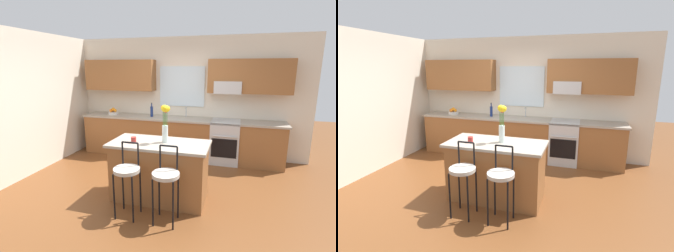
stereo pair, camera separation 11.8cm
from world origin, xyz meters
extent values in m
plane|color=brown|center=(0.00, 0.00, 0.00)|extent=(14.00, 14.00, 0.00)
cube|color=beige|center=(-2.56, 0.30, 1.35)|extent=(0.12, 4.60, 2.70)
cube|color=beige|center=(0.00, 2.06, 1.35)|extent=(5.60, 0.12, 2.70)
cube|color=brown|center=(-1.46, 1.83, 1.85)|extent=(1.68, 0.34, 0.70)
cube|color=brown|center=(1.46, 1.83, 1.85)|extent=(1.68, 0.34, 0.70)
cube|color=silver|center=(0.00, 1.99, 1.60)|extent=(1.04, 0.03, 0.90)
cube|color=#B7BABC|center=(1.04, 1.80, 1.62)|extent=(0.56, 0.36, 0.26)
cube|color=brown|center=(0.00, 1.70, 0.44)|extent=(4.50, 0.60, 0.88)
cube|color=#9E9384|center=(0.00, 1.70, 0.90)|extent=(4.56, 0.64, 0.04)
cube|color=#B7BABC|center=(0.14, 1.70, 0.85)|extent=(0.54, 0.38, 0.11)
cylinder|color=#B7BABC|center=(0.14, 1.86, 1.03)|extent=(0.02, 0.02, 0.22)
cylinder|color=#B7BABC|center=(0.14, 1.80, 1.14)|extent=(0.02, 0.12, 0.02)
cube|color=#B7BABC|center=(1.04, 1.68, 0.46)|extent=(0.60, 0.60, 0.92)
cube|color=black|center=(1.04, 1.38, 0.40)|extent=(0.52, 0.02, 0.40)
cylinder|color=#B7BABC|center=(1.04, 1.35, 0.66)|extent=(0.50, 0.02, 0.02)
cube|color=brown|center=(0.17, -0.21, 0.44)|extent=(1.43, 0.66, 0.88)
cube|color=#9E9384|center=(0.17, -0.21, 0.90)|extent=(1.51, 0.74, 0.04)
cylinder|color=black|center=(-0.24, -0.94, 0.33)|extent=(0.02, 0.02, 0.66)
cylinder|color=black|center=(0.03, -0.94, 0.33)|extent=(0.02, 0.02, 0.66)
cylinder|color=black|center=(-0.24, -0.67, 0.33)|extent=(0.02, 0.02, 0.66)
cylinder|color=black|center=(0.03, -0.67, 0.33)|extent=(0.02, 0.02, 0.66)
cylinder|color=#B2ADA3|center=(-0.11, -0.80, 0.69)|extent=(0.36, 0.36, 0.05)
cylinder|color=black|center=(-0.23, -0.67, 0.87)|extent=(0.02, 0.02, 0.32)
cylinder|color=black|center=(0.01, -0.67, 0.87)|extent=(0.02, 0.02, 0.32)
cylinder|color=black|center=(-0.11, -0.67, 1.03)|extent=(0.23, 0.02, 0.02)
cylinder|color=black|center=(0.31, -0.94, 0.33)|extent=(0.02, 0.02, 0.66)
cylinder|color=black|center=(0.58, -0.94, 0.33)|extent=(0.02, 0.02, 0.66)
cylinder|color=black|center=(0.31, -0.67, 0.33)|extent=(0.02, 0.02, 0.66)
cylinder|color=black|center=(0.58, -0.67, 0.33)|extent=(0.02, 0.02, 0.66)
cylinder|color=#B2ADA3|center=(0.44, -0.80, 0.69)|extent=(0.36, 0.36, 0.05)
cylinder|color=black|center=(0.32, -0.67, 0.87)|extent=(0.02, 0.02, 0.32)
cylinder|color=black|center=(0.56, -0.67, 0.87)|extent=(0.02, 0.02, 0.32)
cylinder|color=black|center=(0.44, -0.67, 1.03)|extent=(0.23, 0.02, 0.02)
cylinder|color=silver|center=(0.24, -0.17, 1.05)|extent=(0.09, 0.09, 0.26)
cylinder|color=#3D722D|center=(0.27, -0.17, 1.22)|extent=(0.01, 0.01, 0.44)
sphere|color=yellow|center=(0.27, -0.17, 1.44)|extent=(0.09, 0.09, 0.09)
cylinder|color=#3D722D|center=(0.25, -0.15, 1.21)|extent=(0.01, 0.01, 0.43)
sphere|color=red|center=(0.25, -0.15, 1.42)|extent=(0.10, 0.10, 0.10)
cylinder|color=#3D722D|center=(0.22, -0.16, 1.22)|extent=(0.01, 0.01, 0.45)
sphere|color=orange|center=(0.22, -0.16, 1.45)|extent=(0.07, 0.07, 0.07)
cylinder|color=#3D722D|center=(0.25, -0.20, 1.22)|extent=(0.01, 0.01, 0.45)
sphere|color=yellow|center=(0.25, -0.20, 1.45)|extent=(0.10, 0.10, 0.10)
cylinder|color=#A52D28|center=(-0.20, -0.33, 0.97)|extent=(0.08, 0.08, 0.09)
cylinder|color=silver|center=(-1.62, 1.70, 0.95)|extent=(0.24, 0.24, 0.06)
sphere|color=orange|center=(-1.57, 1.70, 1.01)|extent=(0.07, 0.07, 0.07)
sphere|color=orange|center=(-1.61, 1.75, 1.01)|extent=(0.07, 0.07, 0.07)
sphere|color=orange|center=(-1.67, 1.73, 1.01)|extent=(0.07, 0.07, 0.07)
sphere|color=orange|center=(-1.67, 1.67, 1.01)|extent=(0.08, 0.08, 0.08)
sphere|color=orange|center=(-1.62, 1.70, 1.04)|extent=(0.08, 0.08, 0.08)
cylinder|color=navy|center=(-0.64, 1.70, 1.04)|extent=(0.06, 0.06, 0.23)
cylinder|color=navy|center=(-0.64, 1.70, 1.19)|extent=(0.03, 0.03, 0.07)
cylinder|color=black|center=(-0.64, 1.70, 1.23)|extent=(0.03, 0.03, 0.02)
camera|label=1|loc=(1.30, -3.68, 2.03)|focal=26.83mm
camera|label=2|loc=(1.41, -3.64, 2.03)|focal=26.83mm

